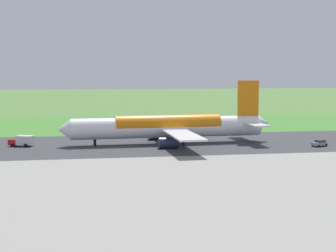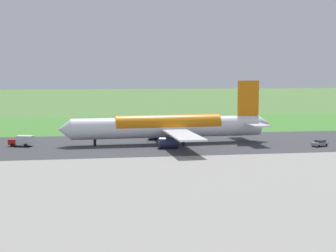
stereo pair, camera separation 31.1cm
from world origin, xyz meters
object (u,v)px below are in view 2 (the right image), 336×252
at_px(airliner_main, 169,127).
at_px(traffic_cone_orange, 106,127).
at_px(service_car_ops, 320,143).
at_px(service_truck_baggage, 22,141).
at_px(no_stopping_sign, 127,124).

distance_m(airliner_main, traffic_cone_orange, 41.09).
bearing_deg(airliner_main, service_car_ops, 163.76).
height_order(service_truck_baggage, traffic_cone_orange, service_truck_baggage).
distance_m(airliner_main, service_truck_baggage, 36.12).
distance_m(service_truck_baggage, service_car_ops, 72.12).
relative_size(service_truck_baggage, traffic_cone_orange, 11.25).
height_order(service_car_ops, no_stopping_sign, no_stopping_sign).
relative_size(airliner_main, traffic_cone_orange, 98.37).
xyz_separation_m(service_car_ops, traffic_cone_orange, (50.11, -48.36, -0.57)).
bearing_deg(traffic_cone_orange, no_stopping_sign, 151.58).
bearing_deg(service_truck_baggage, traffic_cone_orange, -119.69).
bearing_deg(no_stopping_sign, airliner_main, 103.40).
bearing_deg(service_truck_baggage, airliner_main, 178.34).
relative_size(airliner_main, service_truck_baggage, 8.74).
bearing_deg(no_stopping_sign, service_car_ops, 134.16).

